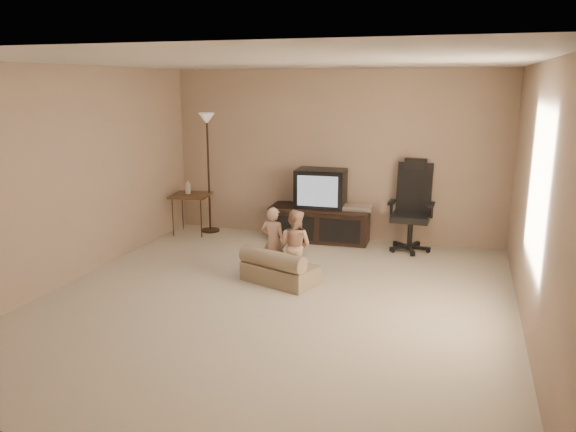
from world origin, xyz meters
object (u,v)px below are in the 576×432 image
(office_chair, at_px, (411,218))
(side_table, at_px, (191,195))
(toddler_left, at_px, (273,242))
(toddler_right, at_px, (295,246))
(tv_stand, at_px, (321,211))
(child_sofa, at_px, (278,269))
(floor_lamp, at_px, (208,146))

(office_chair, bearing_deg, side_table, -175.70)
(toddler_left, bearing_deg, toddler_right, 175.84)
(tv_stand, height_order, child_sofa, tv_stand)
(floor_lamp, bearing_deg, tv_stand, 0.80)
(child_sofa, bearing_deg, toddler_left, 141.79)
(floor_lamp, bearing_deg, office_chair, -0.66)
(floor_lamp, bearing_deg, toddler_right, -42.30)
(office_chair, xyz_separation_m, toddler_left, (-1.47, -1.67, -0.02))
(side_table, xyz_separation_m, toddler_left, (1.89, -1.53, -0.17))
(child_sofa, relative_size, toddler_left, 1.12)
(tv_stand, height_order, side_table, tv_stand)
(child_sofa, bearing_deg, side_table, 158.14)
(tv_stand, xyz_separation_m, floor_lamp, (-1.80, -0.03, 0.91))
(side_table, bearing_deg, toddler_right, -36.20)
(side_table, xyz_separation_m, floor_lamp, (0.23, 0.17, 0.75))
(tv_stand, distance_m, toddler_left, 1.74)
(tv_stand, relative_size, child_sofa, 1.57)
(side_table, relative_size, child_sofa, 0.87)
(side_table, bearing_deg, toddler_left, -39.10)
(office_chair, xyz_separation_m, toddler_right, (-1.18, -1.73, -0.02))
(child_sofa, distance_m, toddler_left, 0.35)
(office_chair, xyz_separation_m, floor_lamp, (-3.12, 0.04, 0.89))
(tv_stand, bearing_deg, office_chair, -5.44)
(floor_lamp, height_order, child_sofa, floor_lamp)
(tv_stand, height_order, toddler_right, tv_stand)
(tv_stand, xyz_separation_m, toddler_left, (-0.14, -1.73, -0.01))
(toddler_left, distance_m, toddler_right, 0.29)
(side_table, relative_size, toddler_right, 0.97)
(toddler_left, relative_size, toddler_right, 1.00)
(office_chair, height_order, child_sofa, office_chair)
(side_table, height_order, child_sofa, side_table)
(office_chair, bearing_deg, toddler_left, -129.27)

